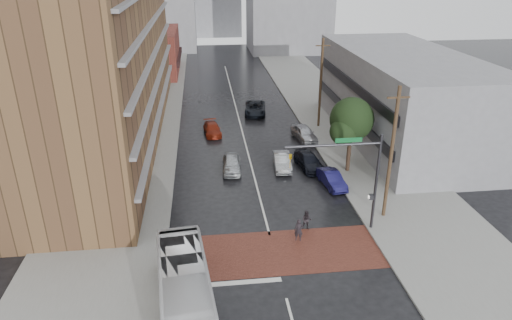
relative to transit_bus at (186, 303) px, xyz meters
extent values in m
plane|color=black|center=(5.50, 5.49, -1.56)|extent=(160.00, 160.00, 0.00)
cube|color=brown|center=(5.50, 5.99, -1.55)|extent=(14.00, 5.00, 0.02)
cube|color=gray|center=(-6.00, 30.49, -1.48)|extent=(9.00, 90.00, 0.15)
cube|color=gray|center=(17.00, 30.49, -1.48)|extent=(9.00, 90.00, 0.15)
cube|color=brown|center=(-8.50, 29.49, 12.44)|extent=(10.00, 44.00, 28.00)
cube|color=maroon|center=(-6.50, 59.49, 1.94)|extent=(8.00, 16.00, 7.00)
cube|color=gray|center=(22.00, 25.49, 2.94)|extent=(11.00, 26.00, 9.00)
cylinder|color=#332319|center=(14.00, 17.49, 0.44)|extent=(0.36, 0.36, 4.00)
sphere|color=black|center=(14.00, 17.49, 3.44)|extent=(3.80, 3.80, 3.80)
sphere|color=black|center=(13.10, 16.69, 2.64)|extent=(2.40, 2.40, 2.40)
sphere|color=black|center=(14.80, 18.29, 2.84)|extent=(2.60, 2.60, 2.60)
cylinder|color=#2D2D33|center=(12.80, 7.99, 2.04)|extent=(0.20, 0.20, 7.20)
cylinder|color=#2D2D33|center=(9.60, 7.99, 5.04)|extent=(6.40, 0.16, 0.16)
imported|color=gold|center=(6.80, 7.99, 4.04)|extent=(0.20, 0.16, 1.00)
cube|color=#0C5926|center=(10.60, 7.99, 5.34)|extent=(1.80, 0.05, 0.30)
cube|color=#2D2D33|center=(12.55, 7.99, 1.04)|extent=(0.30, 0.30, 0.35)
cylinder|color=#473321|center=(14.30, 9.49, 3.44)|extent=(0.26, 0.26, 10.00)
cube|color=#473321|center=(14.30, 9.49, 7.64)|extent=(1.60, 0.12, 0.12)
cylinder|color=#473321|center=(14.30, 29.49, 3.44)|extent=(0.26, 0.26, 10.00)
cube|color=#473321|center=(14.30, 29.49, 7.64)|extent=(1.60, 0.12, 0.12)
imported|color=silver|center=(0.00, 0.00, 0.00)|extent=(3.77, 11.39, 3.11)
imported|color=black|center=(7.36, 7.17, -0.74)|extent=(0.68, 0.55, 1.63)
imported|color=black|center=(8.21, 8.49, -0.82)|extent=(0.84, 0.72, 1.47)
imported|color=#ABAFB3|center=(3.61, 18.88, -0.86)|extent=(1.88, 4.20, 1.40)
imported|color=#B1B5B9|center=(8.25, 18.91, -0.87)|extent=(1.73, 4.24, 1.37)
imported|color=maroon|center=(2.17, 28.56, -0.95)|extent=(2.10, 4.30, 1.21)
imported|color=black|center=(7.67, 35.09, -0.81)|extent=(3.17, 5.67, 1.50)
imported|color=#18164D|center=(11.80, 14.86, -0.91)|extent=(1.89, 4.06, 1.29)
imported|color=black|center=(10.70, 18.74, -0.89)|extent=(2.45, 4.76, 1.32)
imported|color=#A6A7AD|center=(11.80, 25.76, -0.80)|extent=(2.52, 4.69, 1.52)
camera|label=1|loc=(1.36, -18.63, 16.11)|focal=32.00mm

